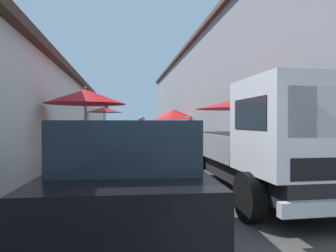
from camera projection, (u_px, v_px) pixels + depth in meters
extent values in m
plane|color=#3D3A38|center=(150.00, 152.00, 14.56)|extent=(90.00, 90.00, 0.00)
cube|color=silver|center=(13.00, 118.00, 15.74)|extent=(49.50, 7.00, 3.31)
cube|color=#4C3328|center=(13.00, 84.00, 15.72)|extent=(49.80, 7.50, 0.24)
cube|color=gray|center=(264.00, 89.00, 17.77)|extent=(49.50, 7.00, 6.84)
cube|color=#4C3328|center=(265.00, 28.00, 17.73)|extent=(49.80, 7.50, 0.24)
cylinder|color=#9E9EA3|center=(238.00, 132.00, 9.94)|extent=(0.06, 0.06, 2.20)
cone|color=red|center=(238.00, 104.00, 9.93)|extent=(2.76, 2.76, 0.34)
sphere|color=#9E9EA3|center=(238.00, 98.00, 9.93)|extent=(0.07, 0.07, 0.07)
cube|color=#9E7547|center=(245.00, 155.00, 9.92)|extent=(0.72, 0.59, 0.71)
sphere|color=orange|center=(247.00, 143.00, 10.11)|extent=(0.09, 0.09, 0.09)
sphere|color=orange|center=(251.00, 144.00, 9.72)|extent=(0.09, 0.09, 0.09)
sphere|color=orange|center=(251.00, 141.00, 9.91)|extent=(0.09, 0.09, 0.09)
cylinder|color=#9E9EA3|center=(104.00, 127.00, 18.43)|extent=(0.06, 0.06, 2.35)
cone|color=red|center=(104.00, 110.00, 18.42)|extent=(2.21, 2.21, 0.31)
sphere|color=#9E9EA3|center=(104.00, 107.00, 18.42)|extent=(0.07, 0.07, 0.07)
cube|color=#9E7547|center=(106.00, 139.00, 18.44)|extent=(0.84, 0.70, 0.78)
sphere|color=orange|center=(109.00, 131.00, 18.52)|extent=(0.09, 0.09, 0.09)
sphere|color=orange|center=(105.00, 132.00, 18.31)|extent=(0.09, 0.09, 0.09)
sphere|color=orange|center=(106.00, 132.00, 18.68)|extent=(0.09, 0.09, 0.09)
sphere|color=orange|center=(103.00, 132.00, 18.48)|extent=(0.09, 0.09, 0.09)
cylinder|color=#9E9EA3|center=(86.00, 132.00, 8.30)|extent=(0.06, 0.06, 2.33)
cone|color=red|center=(85.00, 97.00, 8.29)|extent=(2.21, 2.21, 0.40)
sphere|color=#9E9EA3|center=(85.00, 88.00, 8.29)|extent=(0.07, 0.07, 0.07)
cube|color=brown|center=(88.00, 162.00, 8.19)|extent=(0.73, 0.77, 0.74)
sphere|color=orange|center=(88.00, 146.00, 8.24)|extent=(0.09, 0.09, 0.09)
sphere|color=orange|center=(80.00, 146.00, 8.27)|extent=(0.09, 0.09, 0.09)
sphere|color=orange|center=(84.00, 147.00, 8.05)|extent=(0.09, 0.09, 0.09)
sphere|color=orange|center=(91.00, 147.00, 7.96)|extent=(0.09, 0.09, 0.09)
sphere|color=orange|center=(94.00, 147.00, 8.05)|extent=(0.09, 0.09, 0.09)
cylinder|color=#9E9EA3|center=(172.00, 130.00, 16.47)|extent=(0.06, 0.06, 2.02)
cone|color=red|center=(172.00, 115.00, 16.46)|extent=(2.23, 2.23, 0.43)
sphere|color=#9E9EA3|center=(172.00, 111.00, 16.46)|extent=(0.07, 0.07, 0.07)
cube|color=#9E7547|center=(171.00, 142.00, 16.26)|extent=(0.74, 0.67, 0.71)
sphere|color=orange|center=(169.00, 135.00, 16.36)|extent=(0.09, 0.09, 0.09)
sphere|color=orange|center=(174.00, 135.00, 16.52)|extent=(0.09, 0.09, 0.09)
sphere|color=orange|center=(169.00, 135.00, 16.39)|extent=(0.09, 0.09, 0.09)
sphere|color=orange|center=(169.00, 135.00, 16.04)|extent=(0.09, 0.09, 0.09)
sphere|color=orange|center=(172.00, 135.00, 16.03)|extent=(0.09, 0.09, 0.09)
sphere|color=orange|center=(166.00, 134.00, 16.24)|extent=(0.09, 0.09, 0.09)
cylinder|color=#9E9EA3|center=(175.00, 126.00, 21.20)|extent=(0.06, 0.06, 2.32)
cone|color=red|center=(175.00, 113.00, 21.19)|extent=(2.23, 2.23, 0.43)
sphere|color=#9E9EA3|center=(175.00, 109.00, 21.19)|extent=(0.07, 0.07, 0.07)
cube|color=olive|center=(176.00, 137.00, 21.38)|extent=(0.93, 0.78, 0.82)
sphere|color=orange|center=(173.00, 130.00, 21.12)|extent=(0.09, 0.09, 0.09)
sphere|color=orange|center=(172.00, 130.00, 21.48)|extent=(0.09, 0.09, 0.09)
sphere|color=orange|center=(177.00, 130.00, 21.52)|extent=(0.09, 0.09, 0.09)
sphere|color=orange|center=(176.00, 130.00, 21.33)|extent=(0.09, 0.09, 0.09)
sphere|color=orange|center=(178.00, 130.00, 21.39)|extent=(0.09, 0.09, 0.09)
cube|color=black|center=(128.00, 185.00, 4.18)|extent=(3.97, 1.88, 0.64)
cube|color=#19232D|center=(128.00, 142.00, 4.03)|extent=(2.40, 1.61, 0.56)
cube|color=black|center=(130.00, 176.00, 6.09)|extent=(0.17, 1.65, 0.20)
cube|color=silver|center=(101.00, 162.00, 6.04)|extent=(0.07, 0.24, 0.14)
cube|color=silver|center=(159.00, 162.00, 6.16)|extent=(0.07, 0.24, 0.14)
cylinder|color=black|center=(82.00, 186.00, 5.41)|extent=(0.61, 0.22, 0.60)
cylinder|color=black|center=(177.00, 183.00, 5.60)|extent=(0.61, 0.22, 0.60)
cylinder|color=black|center=(30.00, 246.00, 2.78)|extent=(0.61, 0.22, 0.60)
cylinder|color=black|center=(214.00, 238.00, 2.96)|extent=(0.61, 0.22, 0.60)
cube|color=black|center=(256.00, 168.00, 6.11)|extent=(4.82, 1.53, 0.36)
cube|color=silver|center=(305.00, 126.00, 4.48)|extent=(1.56, 1.77, 1.40)
cube|color=#19232D|center=(305.00, 114.00, 4.48)|extent=(1.06, 1.79, 0.45)
cube|color=gray|center=(274.00, 144.00, 7.04)|extent=(3.16, 0.10, 0.50)
cube|color=gray|center=(205.00, 145.00, 6.78)|extent=(3.16, 0.10, 0.50)
cube|color=gray|center=(218.00, 140.00, 8.44)|extent=(0.08, 1.65, 0.50)
cylinder|color=black|center=(249.00, 197.00, 4.36)|extent=(0.72, 0.23, 0.72)
cylinder|color=black|center=(263.00, 165.00, 7.67)|extent=(0.72, 0.23, 0.72)
cylinder|color=black|center=(196.00, 166.00, 7.39)|extent=(0.72, 0.23, 0.72)
cylinder|color=navy|center=(144.00, 156.00, 9.37)|extent=(0.14, 0.14, 0.80)
cylinder|color=navy|center=(139.00, 156.00, 9.36)|extent=(0.14, 0.14, 0.80)
cube|color=#B73333|center=(142.00, 133.00, 9.36)|extent=(0.23, 0.48, 0.60)
sphere|color=tan|center=(142.00, 120.00, 9.35)|extent=(0.22, 0.22, 0.22)
cylinder|color=#B73333|center=(151.00, 132.00, 9.38)|extent=(0.08, 0.08, 0.54)
cylinder|color=#B73333|center=(132.00, 132.00, 9.33)|extent=(0.08, 0.08, 0.54)
cylinder|color=#1E8C3F|center=(175.00, 150.00, 11.07)|extent=(0.30, 0.30, 0.03)
cylinder|color=#1E8C3F|center=(174.00, 155.00, 11.18)|extent=(0.04, 0.04, 0.42)
cylinder|color=#1E8C3F|center=(172.00, 156.00, 11.06)|extent=(0.04, 0.04, 0.42)
cylinder|color=#1E8C3F|center=(175.00, 156.00, 10.96)|extent=(0.04, 0.04, 0.42)
cylinder|color=#1E8C3F|center=(178.00, 156.00, 11.09)|extent=(0.04, 0.04, 0.42)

